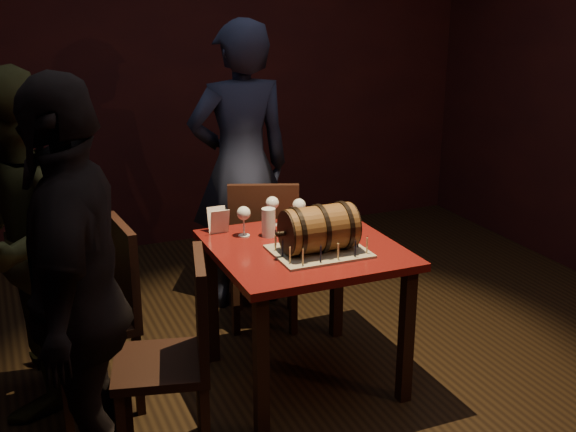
{
  "coord_description": "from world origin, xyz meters",
  "views": [
    {
      "loc": [
        -1.32,
        -2.94,
        2.01
      ],
      "look_at": [
        -0.06,
        0.05,
        0.95
      ],
      "focal_mm": 45.0,
      "sensor_mm": 36.0,
      "label": 1
    }
  ],
  "objects_px": {
    "pub_table": "(304,266)",
    "wine_glass_right": "(299,207)",
    "wine_glass_left": "(244,215)",
    "barrel_cake": "(319,229)",
    "chair_left_rear": "(106,306)",
    "chair_left_front": "(179,348)",
    "chair_back": "(264,247)",
    "pint_of_ale": "(269,223)",
    "person_left_front": "(76,300)",
    "person_back": "(241,167)",
    "person_left_rear": "(12,246)",
    "wine_glass_mid": "(272,204)"
  },
  "relations": [
    {
      "from": "wine_glass_left",
      "to": "barrel_cake",
      "type": "bearing_deg",
      "value": -55.2
    },
    {
      "from": "barrel_cake",
      "to": "pint_of_ale",
      "type": "bearing_deg",
      "value": 113.67
    },
    {
      "from": "chair_left_rear",
      "to": "chair_left_front",
      "type": "xyz_separation_m",
      "value": [
        0.22,
        -0.55,
        0.0
      ]
    },
    {
      "from": "person_left_front",
      "to": "wine_glass_right",
      "type": "bearing_deg",
      "value": 136.29
    },
    {
      "from": "chair_left_front",
      "to": "person_left_front",
      "type": "relative_size",
      "value": 0.54
    },
    {
      "from": "chair_back",
      "to": "person_back",
      "type": "xyz_separation_m",
      "value": [
        0.01,
        0.42,
        0.38
      ]
    },
    {
      "from": "pint_of_ale",
      "to": "person_back",
      "type": "bearing_deg",
      "value": 80.18
    },
    {
      "from": "pub_table",
      "to": "chair_back",
      "type": "bearing_deg",
      "value": 87.69
    },
    {
      "from": "pub_table",
      "to": "wine_glass_right",
      "type": "xyz_separation_m",
      "value": [
        0.09,
        0.27,
        0.23
      ]
    },
    {
      "from": "pint_of_ale",
      "to": "pub_table",
      "type": "bearing_deg",
      "value": -61.14
    },
    {
      "from": "chair_back",
      "to": "chair_left_front",
      "type": "bearing_deg",
      "value": -127.47
    },
    {
      "from": "wine_glass_left",
      "to": "chair_left_rear",
      "type": "xyz_separation_m",
      "value": [
        -0.74,
        -0.08,
        -0.35
      ]
    },
    {
      "from": "pint_of_ale",
      "to": "person_left_front",
      "type": "height_order",
      "value": "person_left_front"
    },
    {
      "from": "pub_table",
      "to": "barrel_cake",
      "type": "xyz_separation_m",
      "value": [
        0.03,
        -0.11,
        0.23
      ]
    },
    {
      "from": "wine_glass_mid",
      "to": "chair_back",
      "type": "bearing_deg",
      "value": 78.98
    },
    {
      "from": "pint_of_ale",
      "to": "person_left_front",
      "type": "relative_size",
      "value": 0.09
    },
    {
      "from": "barrel_cake",
      "to": "wine_glass_left",
      "type": "height_order",
      "value": "barrel_cake"
    },
    {
      "from": "chair_left_rear",
      "to": "chair_left_front",
      "type": "bearing_deg",
      "value": -68.43
    },
    {
      "from": "chair_left_front",
      "to": "person_left_front",
      "type": "bearing_deg",
      "value": -166.05
    },
    {
      "from": "wine_glass_mid",
      "to": "person_left_front",
      "type": "xyz_separation_m",
      "value": [
        -1.13,
        -0.84,
        -0.0
      ]
    },
    {
      "from": "pub_table",
      "to": "person_back",
      "type": "relative_size",
      "value": 0.5
    },
    {
      "from": "pub_table",
      "to": "wine_glass_right",
      "type": "distance_m",
      "value": 0.36
    },
    {
      "from": "chair_left_rear",
      "to": "person_back",
      "type": "height_order",
      "value": "person_back"
    },
    {
      "from": "wine_glass_right",
      "to": "pint_of_ale",
      "type": "xyz_separation_m",
      "value": [
        -0.2,
        -0.07,
        -0.05
      ]
    },
    {
      "from": "barrel_cake",
      "to": "chair_left_front",
      "type": "distance_m",
      "value": 0.89
    },
    {
      "from": "wine_glass_left",
      "to": "chair_left_front",
      "type": "xyz_separation_m",
      "value": [
        -0.52,
        -0.63,
        -0.35
      ]
    },
    {
      "from": "barrel_cake",
      "to": "chair_back",
      "type": "bearing_deg",
      "value": 90.06
    },
    {
      "from": "chair_left_rear",
      "to": "wine_glass_right",
      "type": "bearing_deg",
      "value": 5.38
    },
    {
      "from": "pub_table",
      "to": "wine_glass_mid",
      "type": "distance_m",
      "value": 0.43
    },
    {
      "from": "pint_of_ale",
      "to": "wine_glass_mid",
      "type": "bearing_deg",
      "value": 62.1
    },
    {
      "from": "chair_back",
      "to": "chair_left_rear",
      "type": "xyz_separation_m",
      "value": [
        -0.99,
        -0.47,
        0.0
      ]
    },
    {
      "from": "wine_glass_left",
      "to": "chair_left_front",
      "type": "distance_m",
      "value": 0.89
    },
    {
      "from": "pub_table",
      "to": "wine_glass_mid",
      "type": "relative_size",
      "value": 5.59
    },
    {
      "from": "pub_table",
      "to": "chair_left_rear",
      "type": "distance_m",
      "value": 0.99
    },
    {
      "from": "chair_back",
      "to": "wine_glass_left",
      "type": "bearing_deg",
      "value": -123.79
    },
    {
      "from": "wine_glass_mid",
      "to": "chair_back",
      "type": "xyz_separation_m",
      "value": [
        0.05,
        0.27,
        -0.34
      ]
    },
    {
      "from": "pub_table",
      "to": "person_left_rear",
      "type": "height_order",
      "value": "person_left_rear"
    },
    {
      "from": "chair_left_front",
      "to": "person_left_front",
      "type": "xyz_separation_m",
      "value": [
        -0.41,
        -0.1,
        0.34
      ]
    },
    {
      "from": "wine_glass_right",
      "to": "pint_of_ale",
      "type": "relative_size",
      "value": 1.07
    },
    {
      "from": "chair_left_rear",
      "to": "pint_of_ale",
      "type": "bearing_deg",
      "value": 2.23
    },
    {
      "from": "chair_left_rear",
      "to": "person_back",
      "type": "xyz_separation_m",
      "value": [
        1.0,
        0.89,
        0.38
      ]
    },
    {
      "from": "wine_glass_left",
      "to": "wine_glass_right",
      "type": "relative_size",
      "value": 1.0
    },
    {
      "from": "wine_glass_right",
      "to": "person_left_front",
      "type": "distance_m",
      "value": 1.45
    },
    {
      "from": "wine_glass_right",
      "to": "person_left_rear",
      "type": "xyz_separation_m",
      "value": [
        -1.44,
        0.07,
        -0.04
      ]
    },
    {
      "from": "person_back",
      "to": "person_left_rear",
      "type": "bearing_deg",
      "value": 28.3
    },
    {
      "from": "barrel_cake",
      "to": "wine_glass_mid",
      "type": "xyz_separation_m",
      "value": [
        -0.05,
        0.48,
        -0.01
      ]
    },
    {
      "from": "pub_table",
      "to": "wine_glass_left",
      "type": "distance_m",
      "value": 0.41
    },
    {
      "from": "wine_glass_left",
      "to": "person_left_rear",
      "type": "distance_m",
      "value": 1.12
    },
    {
      "from": "pint_of_ale",
      "to": "chair_left_rear",
      "type": "bearing_deg",
      "value": -177.77
    },
    {
      "from": "pint_of_ale",
      "to": "chair_left_rear",
      "type": "xyz_separation_m",
      "value": [
        -0.85,
        -0.03,
        -0.3
      ]
    }
  ]
}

